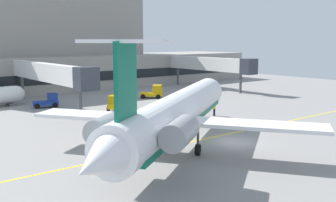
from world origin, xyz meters
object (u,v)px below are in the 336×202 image
object	(u,v)px
regional_jet	(176,113)
baggage_tug	(117,103)
marshaller	(214,108)
pushback_tractor	(154,92)
belt_loader	(48,101)

from	to	relation	value
regional_jet	baggage_tug	xyz separation A→B (m)	(6.25, 19.46, -2.27)
regional_jet	marshaller	size ratio (longest dim) A/B	15.09
regional_jet	pushback_tractor	size ratio (longest dim) A/B	7.62
regional_jet	belt_loader	size ratio (longest dim) A/B	7.91
baggage_tug	marshaller	xyz separation A→B (m)	(7.18, -10.53, 0.02)
belt_loader	pushback_tractor	bearing A→B (deg)	-7.06
baggage_tug	marshaller	distance (m)	12.75
regional_jet	baggage_tug	size ratio (longest dim) A/B	7.41
pushback_tractor	belt_loader	distance (m)	16.52
baggage_tug	marshaller	size ratio (longest dim) A/B	2.04
regional_jet	baggage_tug	world-z (taller)	regional_jet
marshaller	regional_jet	bearing A→B (deg)	-146.38
pushback_tractor	belt_loader	world-z (taller)	pushback_tractor
baggage_tug	belt_loader	world-z (taller)	baggage_tug
marshaller	pushback_tractor	bearing A→B (deg)	79.09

